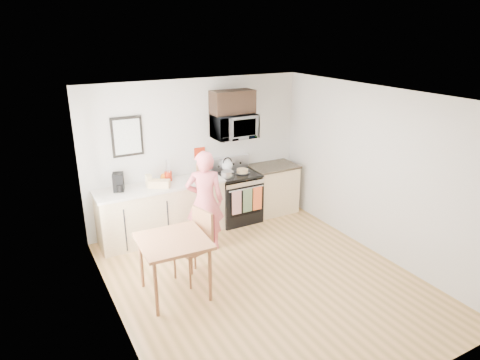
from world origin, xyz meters
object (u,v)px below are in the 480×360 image
cake (242,171)px  chair (200,234)px  microwave (234,126)px  person (205,201)px  range (237,198)px  dining_table (173,246)px

cake → chair: bearing=-136.9°
microwave → person: (-0.95, -0.80, -0.94)m
range → microwave: bearing=90.1°
range → dining_table: 2.50m
range → cake: bearing=-40.0°
range → chair: 1.97m
range → person: 1.24m
chair → cake: size_ratio=4.13×
person → chair: 0.83m
range → cake: (0.08, -0.07, 0.53)m
range → microwave: microwave is taller
range → dining_table: size_ratio=1.34×
microwave → cake: microwave is taller
dining_table → person: bearing=47.5°
microwave → chair: microwave is taller
person → dining_table: 1.32m
microwave → cake: 0.82m
dining_table → microwave: bearing=43.9°
dining_table → chair: 0.55m
range → dining_table: range is taller
chair → cake: chair is taller
range → cake: range is taller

